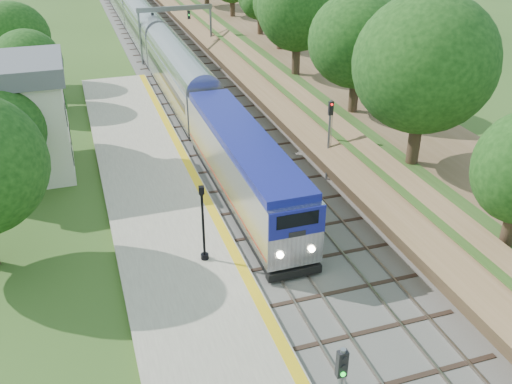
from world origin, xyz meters
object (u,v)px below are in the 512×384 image
object	(u,v)px
lamppost_far	(203,228)
signal_farside	(329,132)
station_building	(3,120)
signal_gantry	(175,19)
train	(135,16)

from	to	relation	value
lamppost_far	signal_farside	bearing A→B (deg)	34.37
station_building	signal_gantry	distance (m)	29.94
station_building	lamppost_far	bearing A→B (deg)	-55.42
train	signal_farside	xyz separation A→B (m)	(6.20, -48.74, 1.31)
signal_gantry	signal_farside	world-z (taller)	signal_gantry
lamppost_far	signal_farside	distance (m)	12.40
station_building	signal_gantry	size ratio (longest dim) A/B	1.02
train	signal_farside	distance (m)	49.15
station_building	signal_farside	xyz separation A→B (m)	(20.20, -7.57, -0.53)
signal_gantry	signal_farside	xyz separation A→B (m)	(3.73, -32.56, -1.26)
train	lamppost_far	world-z (taller)	lamppost_far
signal_gantry	lamppost_far	world-z (taller)	signal_gantry
train	signal_gantry	bearing A→B (deg)	-81.32
signal_gantry	signal_farside	distance (m)	32.80
train	station_building	bearing A→B (deg)	-108.78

